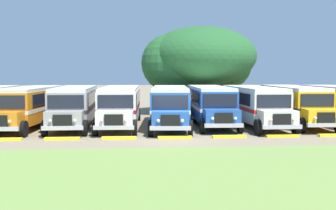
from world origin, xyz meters
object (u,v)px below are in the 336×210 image
object	(u,v)px
parked_bus_slot_2	(75,104)
parked_bus_slot_3	(121,104)
parked_bus_slot_5	(210,103)
parked_bus_slot_1	(30,105)
broad_shade_tree	(199,59)
parked_bus_slot_7	(294,103)
parked_bus_slot_4	(170,104)
parked_bus_slot_6	(254,104)

from	to	relation	value
parked_bus_slot_2	parked_bus_slot_3	size ratio (longest dim) A/B	1.00
parked_bus_slot_5	parked_bus_slot_1	bearing A→B (deg)	-86.11
parked_bus_slot_3	broad_shade_tree	distance (m)	12.64
parked_bus_slot_7	broad_shade_tree	xyz separation A→B (m)	(-5.71, 9.52, 3.61)
parked_bus_slot_3	parked_bus_slot_5	size ratio (longest dim) A/B	1.00
parked_bus_slot_1	parked_bus_slot_3	size ratio (longest dim) A/B	1.01
parked_bus_slot_3	parked_bus_slot_7	bearing A→B (deg)	93.05
parked_bus_slot_2	broad_shade_tree	xyz separation A→B (m)	(10.52, 9.63, 3.61)
parked_bus_slot_2	parked_bus_slot_4	bearing A→B (deg)	84.48
parked_bus_slot_3	parked_bus_slot_5	xyz separation A→B (m)	(6.63, 0.46, 0.00)
parked_bus_slot_2	parked_bus_slot_6	distance (m)	12.95
parked_bus_slot_3	parked_bus_slot_6	size ratio (longest dim) A/B	1.00
parked_bus_slot_5	parked_bus_slot_7	distance (m)	6.36
parked_bus_slot_7	parked_bus_slot_5	bearing A→B (deg)	-90.65
parked_bus_slot_7	broad_shade_tree	distance (m)	11.68
parked_bus_slot_2	parked_bus_slot_3	world-z (taller)	same
parked_bus_slot_3	parked_bus_slot_5	distance (m)	6.64
parked_bus_slot_6	parked_bus_slot_7	size ratio (longest dim) A/B	1.00
parked_bus_slot_2	broad_shade_tree	world-z (taller)	broad_shade_tree
parked_bus_slot_7	parked_bus_slot_3	bearing A→B (deg)	-87.37
parked_bus_slot_5	broad_shade_tree	size ratio (longest dim) A/B	0.95
parked_bus_slot_4	parked_bus_slot_7	xyz separation A→B (m)	(9.43, 0.69, 0.00)
parked_bus_slot_4	parked_bus_slot_7	size ratio (longest dim) A/B	1.01
parked_bus_slot_5	parked_bus_slot_7	bearing A→B (deg)	89.34
parked_bus_slot_7	broad_shade_tree	world-z (taller)	broad_shade_tree
parked_bus_slot_4	parked_bus_slot_2	bearing A→B (deg)	-90.11
parked_bus_slot_1	parked_bus_slot_4	distance (m)	9.93
parked_bus_slot_6	parked_bus_slot_1	bearing A→B (deg)	-92.47
parked_bus_slot_5	parked_bus_slot_6	xyz separation A→B (m)	(3.05, -0.96, 0.00)
parked_bus_slot_2	parked_bus_slot_5	distance (m)	9.90
parked_bus_slot_3	parked_bus_slot_5	world-z (taller)	same
parked_bus_slot_5	parked_bus_slot_6	world-z (taller)	same
parked_bus_slot_1	parked_bus_slot_5	bearing A→B (deg)	96.82
parked_bus_slot_1	parked_bus_slot_7	bearing A→B (deg)	95.33
parked_bus_slot_1	parked_bus_slot_3	xyz separation A→B (m)	(6.37, 0.01, 0.00)
broad_shade_tree	parked_bus_slot_7	bearing A→B (deg)	-59.03
parked_bus_slot_2	parked_bus_slot_3	bearing A→B (deg)	88.17
parked_bus_slot_4	parked_bus_slot_6	world-z (taller)	same
parked_bus_slot_3	parked_bus_slot_6	world-z (taller)	same
parked_bus_slot_2	parked_bus_slot_6	xyz separation A→B (m)	(12.94, -0.57, 0.00)
parked_bus_slot_2	parked_bus_slot_4	world-z (taller)	same
parked_bus_slot_1	parked_bus_slot_2	xyz separation A→B (m)	(3.11, 0.08, 0.00)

